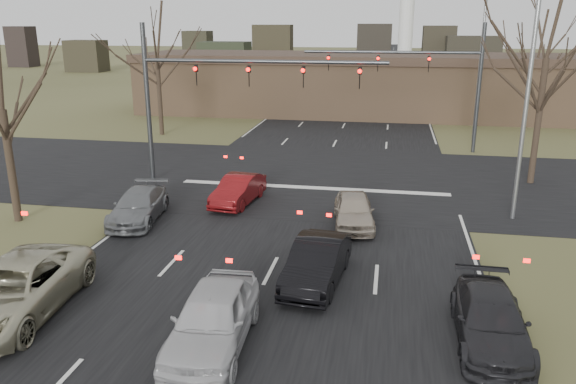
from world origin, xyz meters
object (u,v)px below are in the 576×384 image
(building, at_px, (373,84))
(car_charcoal_sedan, at_px, (490,320))
(car_silver_ahead, at_px, (354,210))
(mast_arm_far, at_px, (434,72))
(car_white_sedan, at_px, (213,318))
(streetlight_right_near, at_px, (524,86))
(streetlight_right_far, at_px, (478,59))
(mast_arm_near, at_px, (209,84))
(car_silver_suv, at_px, (14,289))
(car_grey_ahead, at_px, (139,206))
(car_red_ahead, at_px, (238,190))
(car_black_hatch, at_px, (317,262))

(building, relative_size, car_charcoal_sedan, 9.75)
(car_silver_ahead, bearing_deg, mast_arm_far, 68.97)
(car_white_sedan, height_order, car_charcoal_sedan, car_white_sedan)
(streetlight_right_near, relative_size, streetlight_right_far, 1.00)
(mast_arm_near, distance_m, car_silver_suv, 14.84)
(building, bearing_deg, car_white_sedan, -93.61)
(mast_arm_near, bearing_deg, streetlight_right_far, 43.89)
(car_grey_ahead, bearing_deg, building, 66.92)
(building, xyz_separation_m, mast_arm_far, (4.18, -15.00, 2.35))
(streetlight_right_near, xyz_separation_m, car_white_sedan, (-9.32, -11.65, -4.81))
(car_white_sedan, relative_size, car_charcoal_sedan, 1.05)
(mast_arm_near, height_order, car_red_ahead, mast_arm_near)
(building, relative_size, streetlight_right_far, 4.24)
(building, xyz_separation_m, mast_arm_near, (-7.23, -25.00, 2.41))
(streetlight_right_far, xyz_separation_m, car_white_sedan, (-9.82, -28.65, -4.81))
(car_silver_suv, distance_m, car_white_sedan, 6.02)
(mast_arm_far, relative_size, car_silver_ahead, 2.85)
(car_charcoal_sedan, bearing_deg, streetlight_right_near, 77.77)
(car_white_sedan, distance_m, car_grey_ahead, 10.50)
(streetlight_right_near, height_order, car_red_ahead, streetlight_right_near)
(building, height_order, mast_arm_far, mast_arm_far)
(car_white_sedan, distance_m, car_black_hatch, 4.61)
(car_black_hatch, relative_size, car_silver_ahead, 1.10)
(car_silver_suv, bearing_deg, car_black_hatch, 19.29)
(car_charcoal_sedan, bearing_deg, car_black_hatch, 152.10)
(streetlight_right_far, height_order, car_white_sedan, streetlight_right_far)
(streetlight_right_far, xyz_separation_m, car_silver_suv, (-15.82, -28.15, -4.80))
(streetlight_right_near, distance_m, car_white_sedan, 15.67)
(building, xyz_separation_m, car_silver_suv, (-8.50, -39.15, -1.88))
(streetlight_right_far, relative_size, car_black_hatch, 2.32)
(car_black_hatch, distance_m, car_red_ahead, 8.81)
(car_charcoal_sedan, distance_m, car_grey_ahead, 14.85)
(streetlight_right_near, bearing_deg, car_white_sedan, -128.67)
(mast_arm_near, xyz_separation_m, car_silver_ahead, (7.64, -5.06, -4.41))
(car_white_sedan, distance_m, car_red_ahead, 11.84)
(car_silver_ahead, bearing_deg, streetlight_right_near, 10.88)
(car_white_sedan, relative_size, car_grey_ahead, 1.04)
(streetlight_right_near, relative_size, car_silver_suv, 1.77)
(streetlight_right_far, xyz_separation_m, car_silver_ahead, (-6.91, -19.06, -4.92))
(mast_arm_near, bearing_deg, streetlight_right_near, -12.05)
(building, xyz_separation_m, streetlight_right_near, (6.82, -28.00, 2.92))
(car_silver_ahead, bearing_deg, car_silver_suv, -141.43)
(building, relative_size, mast_arm_near, 3.50)
(car_white_sedan, height_order, car_grey_ahead, car_white_sedan)
(car_white_sedan, bearing_deg, car_black_hatch, 59.77)
(car_silver_suv, xyz_separation_m, car_red_ahead, (3.50, 11.07, -0.14))
(building, height_order, car_silver_ahead, building)
(car_silver_suv, relative_size, car_red_ahead, 1.44)
(car_grey_ahead, bearing_deg, car_silver_suv, -97.76)
(mast_arm_near, distance_m, car_silver_ahead, 10.17)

